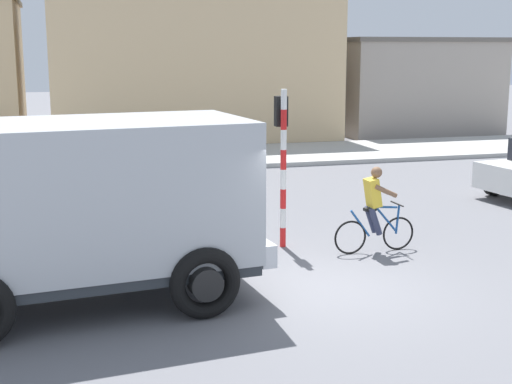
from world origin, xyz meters
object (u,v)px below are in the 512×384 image
at_px(cyclist, 375,210).
at_px(car_red_near, 43,166).
at_px(truck_foreground, 81,201).
at_px(traffic_light_pole, 282,146).

xyz_separation_m(cyclist, car_red_near, (-6.37, 7.66, -0.05)).
distance_m(truck_foreground, car_red_near, 9.25).
xyz_separation_m(cyclist, traffic_light_pole, (-1.62, 0.95, 1.20)).
xyz_separation_m(traffic_light_pole, car_red_near, (-4.75, 6.71, -1.25)).
height_order(truck_foreground, traffic_light_pole, traffic_light_pole).
bearing_deg(traffic_light_pole, cyclist, -30.42).
relative_size(truck_foreground, car_red_near, 1.31).
bearing_deg(truck_foreground, cyclist, 15.07).
bearing_deg(traffic_light_pole, car_red_near, 125.32).
bearing_deg(cyclist, car_red_near, 129.76).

